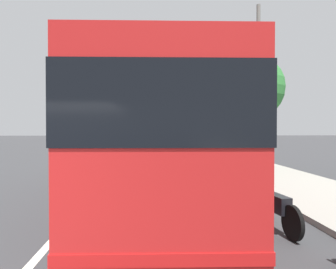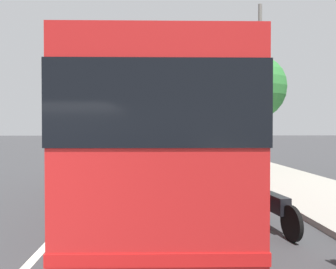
{
  "view_description": "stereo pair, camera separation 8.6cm",
  "coord_description": "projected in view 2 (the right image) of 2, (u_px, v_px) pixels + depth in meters",
  "views": [
    {
      "loc": [
        -1.55,
        -1.86,
        2.11
      ],
      "look_at": [
        7.5,
        -2.37,
        1.97
      ],
      "focal_mm": 33.85,
      "sensor_mm": 36.0,
      "label": 1
    },
    {
      "loc": [
        -1.56,
        -1.94,
        2.11
      ],
      "look_at": [
        7.5,
        -2.37,
        1.97
      ],
      "focal_mm": 33.85,
      "sensor_mm": 36.0,
      "label": 2
    }
  ],
  "objects": [
    {
      "name": "sidewalk_curb",
      "position": [
        295.0,
        184.0,
        11.82
      ],
      "size": [
        110.0,
        3.6,
        0.14
      ],
      "primitive_type": "cube",
      "color": "#9E998E",
      "rests_on": "ground"
    },
    {
      "name": "lane_divider_line",
      "position": [
        100.0,
        188.0,
        11.48
      ],
      "size": [
        110.0,
        0.16,
        0.01
      ],
      "primitive_type": "cube",
      "color": "silver",
      "rests_on": "ground"
    },
    {
      "name": "coach_bus",
      "position": [
        161.0,
        136.0,
        9.31
      ],
      "size": [
        11.48,
        2.99,
        3.36
      ],
      "rotation": [
        0.0,
        0.0,
        -0.03
      ],
      "color": "red",
      "rests_on": "ground"
    },
    {
      "name": "motorcycle_far_end",
      "position": [
        272.0,
        206.0,
        6.72
      ],
      "size": [
        2.16,
        0.38,
        1.29
      ],
      "rotation": [
        0.0,
        0.0,
        0.13
      ],
      "color": "black",
      "rests_on": "ground"
    },
    {
      "name": "car_oncoming",
      "position": [
        105.0,
        144.0,
        31.03
      ],
      "size": [
        4.58,
        2.0,
        1.42
      ],
      "rotation": [
        0.0,
        0.0,
        3.17
      ],
      "color": "gold",
      "rests_on": "ground"
    },
    {
      "name": "car_side_street",
      "position": [
        113.0,
        142.0,
        36.39
      ],
      "size": [
        4.14,
        2.0,
        1.45
      ],
      "rotation": [
        0.0,
        0.0,
        3.18
      ],
      "color": "#2D7238",
      "rests_on": "ground"
    },
    {
      "name": "car_ahead_same_lane",
      "position": [
        154.0,
        140.0,
        43.59
      ],
      "size": [
        4.46,
        1.97,
        1.34
      ],
      "rotation": [
        0.0,
        0.0,
        -0.04
      ],
      "color": "gold",
      "rests_on": "ground"
    },
    {
      "name": "roadside_tree_mid_block",
      "position": [
        253.0,
        88.0,
        15.97
      ],
      "size": [
        3.28,
        3.28,
        5.87
      ],
      "color": "brown",
      "rests_on": "ground"
    },
    {
      "name": "utility_pole",
      "position": [
        260.0,
        87.0,
        16.74
      ],
      "size": [
        0.21,
        0.21,
        8.73
      ],
      "primitive_type": "cylinder",
      "color": "slate",
      "rests_on": "ground"
    }
  ]
}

